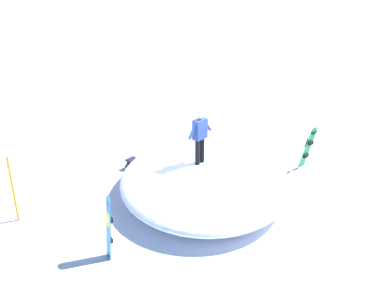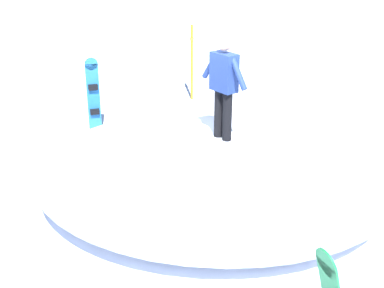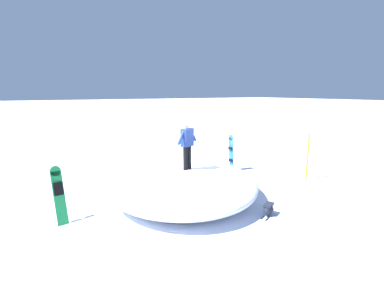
{
  "view_description": "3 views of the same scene",
  "coord_description": "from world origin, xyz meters",
  "px_view_note": "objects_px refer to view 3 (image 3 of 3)",
  "views": [
    {
      "loc": [
        9.83,
        -4.73,
        6.66
      ],
      "look_at": [
        -0.49,
        0.33,
        1.53
      ],
      "focal_mm": 41.77,
      "sensor_mm": 36.0,
      "label": 1
    },
    {
      "loc": [
        1.94,
        7.34,
        3.88
      ],
      "look_at": [
        0.3,
        1.07,
        1.16
      ],
      "focal_mm": 46.88,
      "sensor_mm": 36.0,
      "label": 2
    },
    {
      "loc": [
        -7.89,
        4.83,
        3.44
      ],
      "look_at": [
        -0.58,
        0.47,
        1.83
      ],
      "focal_mm": 25.96,
      "sensor_mm": 36.0,
      "label": 3
    }
  ],
  "objects_px": {
    "backpack_near": "(269,209)",
    "trail_marker_pole": "(308,156)",
    "snowboard_primary_upright": "(59,194)",
    "snowboard_secondary_upright": "(231,152)",
    "snowboarder_standing": "(187,142)"
  },
  "relations": [
    {
      "from": "backpack_near",
      "to": "snowboard_primary_upright",
      "type": "bearing_deg",
      "value": 63.47
    },
    {
      "from": "snowboard_primary_upright",
      "to": "snowboard_secondary_upright",
      "type": "relative_size",
      "value": 0.94
    },
    {
      "from": "snowboard_primary_upright",
      "to": "trail_marker_pole",
      "type": "relative_size",
      "value": 0.82
    },
    {
      "from": "snowboard_secondary_upright",
      "to": "backpack_near",
      "type": "relative_size",
      "value": 2.55
    },
    {
      "from": "snowboard_primary_upright",
      "to": "snowboarder_standing",
      "type": "bearing_deg",
      "value": -92.81
    },
    {
      "from": "snowboarder_standing",
      "to": "trail_marker_pole",
      "type": "bearing_deg",
      "value": -99.22
    },
    {
      "from": "snowboard_primary_upright",
      "to": "snowboard_secondary_upright",
      "type": "xyz_separation_m",
      "value": [
        1.55,
        -6.99,
        0.05
      ]
    },
    {
      "from": "snowboard_primary_upright",
      "to": "backpack_near",
      "type": "height_order",
      "value": "snowboard_primary_upright"
    },
    {
      "from": "snowboard_primary_upright",
      "to": "trail_marker_pole",
      "type": "xyz_separation_m",
      "value": [
        -0.99,
        -8.76,
        0.2
      ]
    },
    {
      "from": "snowboarder_standing",
      "to": "snowboard_primary_upright",
      "type": "xyz_separation_m",
      "value": [
        0.19,
        3.79,
        -1.07
      ]
    },
    {
      "from": "backpack_near",
      "to": "trail_marker_pole",
      "type": "xyz_separation_m",
      "value": [
        1.55,
        -3.67,
        0.8
      ]
    },
    {
      "from": "snowboard_secondary_upright",
      "to": "backpack_near",
      "type": "distance_m",
      "value": 4.56
    },
    {
      "from": "snowboard_secondary_upright",
      "to": "trail_marker_pole",
      "type": "height_order",
      "value": "trail_marker_pole"
    },
    {
      "from": "snowboarder_standing",
      "to": "snowboard_secondary_upright",
      "type": "xyz_separation_m",
      "value": [
        1.74,
        -3.2,
        -1.01
      ]
    },
    {
      "from": "snowboard_primary_upright",
      "to": "trail_marker_pole",
      "type": "distance_m",
      "value": 8.82
    }
  ]
}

